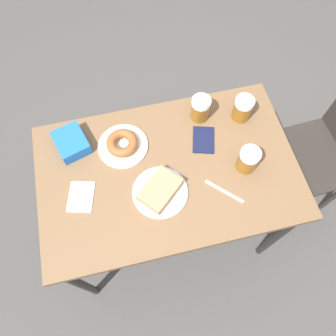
# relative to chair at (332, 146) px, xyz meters

# --- Properties ---
(ground_plane) EXTENTS (8.00, 8.00, 0.00)m
(ground_plane) POSITION_rel_chair_xyz_m (0.05, -0.86, -0.51)
(ground_plane) COLOR #474442
(table) EXTENTS (0.66, 1.04, 0.76)m
(table) POSITION_rel_chair_xyz_m (0.05, -0.86, 0.17)
(table) COLOR brown
(table) RESTS_ON ground_plane
(chair) EXTENTS (0.42, 0.42, 0.85)m
(chair) POSITION_rel_chair_xyz_m (0.00, 0.00, 0.00)
(chair) COLOR #2D2823
(chair) RESTS_ON ground_plane
(plate_with_cake) EXTENTS (0.22, 0.22, 0.05)m
(plate_with_cake) POSITION_rel_chair_xyz_m (0.14, -0.91, 0.27)
(plate_with_cake) COLOR white
(plate_with_cake) RESTS_ON table
(plate_with_donut) EXTENTS (0.21, 0.21, 0.05)m
(plate_with_donut) POSITION_rel_chair_xyz_m (-0.10, -1.01, 0.27)
(plate_with_donut) COLOR white
(plate_with_donut) RESTS_ON table
(beer_mug_left) EXTENTS (0.08, 0.08, 0.11)m
(beer_mug_left) POSITION_rel_chair_xyz_m (-0.13, -0.49, 0.30)
(beer_mug_left) COLOR #8C5619
(beer_mug_left) RESTS_ON table
(beer_mug_center) EXTENTS (0.08, 0.08, 0.11)m
(beer_mug_center) POSITION_rel_chair_xyz_m (0.10, -0.55, 0.30)
(beer_mug_center) COLOR #8C5619
(beer_mug_center) RESTS_ON table
(beer_mug_right) EXTENTS (0.08, 0.08, 0.11)m
(beer_mug_right) POSITION_rel_chair_xyz_m (-0.17, -0.67, 0.30)
(beer_mug_right) COLOR #8C5619
(beer_mug_right) RESTS_ON table
(napkin_folded) EXTENTS (0.15, 0.12, 0.00)m
(napkin_folded) POSITION_rel_chair_xyz_m (0.08, -1.21, 0.25)
(napkin_folded) COLOR white
(napkin_folded) RESTS_ON table
(fork) EXTENTS (0.13, 0.12, 0.00)m
(fork) POSITION_rel_chair_xyz_m (0.19, -0.67, 0.25)
(fork) COLOR silver
(fork) RESTS_ON table
(passport_near_edge) EXTENTS (0.15, 0.12, 0.01)m
(passport_near_edge) POSITION_rel_chair_xyz_m (-0.05, -0.68, 0.25)
(passport_near_edge) COLOR #141938
(passport_near_edge) RESTS_ON table
(blue_pouch) EXTENTS (0.17, 0.15, 0.06)m
(blue_pouch) POSITION_rel_chair_xyz_m (-0.15, -1.22, 0.27)
(blue_pouch) COLOR blue
(blue_pouch) RESTS_ON table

